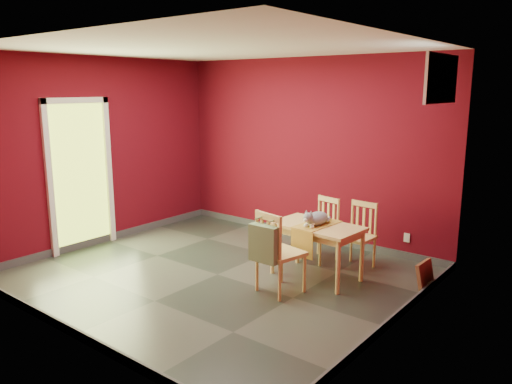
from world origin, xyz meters
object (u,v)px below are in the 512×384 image
Objects in this scene: dining_table at (317,231)px; chair_far_right at (358,235)px; cat at (317,216)px; chair_near at (278,251)px; picture_frame at (425,277)px; tote_bag at (264,244)px; chair_far_left at (322,228)px.

dining_table is 1.30× the size of chair_far_right.
chair_near is at bearing -77.63° from cat.
chair_far_right is at bearing 165.94° from picture_frame.
tote_bag is 1.09× the size of cat.
cat is (0.00, -0.01, 0.19)m from dining_table.
chair_far_left is (-0.29, 0.60, -0.15)m from dining_table.
chair_near reaches higher than picture_frame.
picture_frame is (1.49, -0.21, -0.25)m from chair_far_left.
tote_bag is 1.36× the size of picture_frame.
picture_frame is at bearing 39.18° from chair_near.
dining_table is 3.11× the size of picture_frame.
chair_far_right is at bearing 91.43° from cat.
chair_near is (-0.10, -0.66, -0.10)m from dining_table.
dining_table is at bearing 118.41° from cat.
dining_table is 0.69m from chair_far_left.
chair_near is (-0.32, -1.29, 0.05)m from chair_far_right.
picture_frame is at bearing 43.98° from tote_bag.
chair_near is 0.72m from cat.
chair_far_right is 1.76× the size of tote_bag.
chair_far_left is at bearing 136.40° from cat.
dining_table is at bearing -64.16° from chair_far_left.
chair_far_left is 1.90× the size of cat.
picture_frame is (1.29, 1.05, -0.31)m from chair_near.
chair_far_left is 0.89× the size of chair_near.
cat is (0.29, -0.61, 0.34)m from chair_far_left.
chair_far_left reaches higher than picture_frame.
cat reaches higher than chair_far_left.
chair_near is 1.69m from picture_frame.
cat is (0.13, 0.87, 0.15)m from tote_bag.
dining_table is 1.32m from picture_frame.
chair_far_left is 1.28m from chair_near.
chair_near reaches higher than cat.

